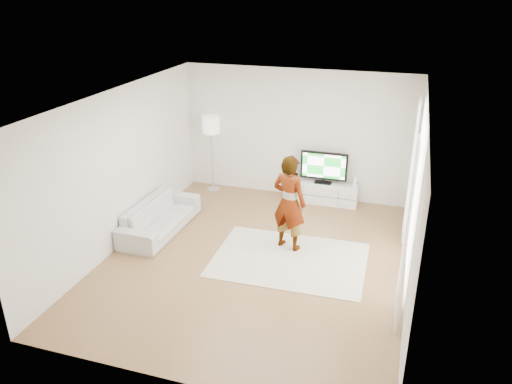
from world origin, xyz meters
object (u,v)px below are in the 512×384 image
(media_console, at_px, (322,193))
(rug, at_px, (289,260))
(television, at_px, (324,166))
(sofa, at_px, (160,217))
(floor_lamp, at_px, (211,128))
(player, at_px, (289,203))

(media_console, relative_size, rug, 0.59)
(television, bearing_deg, sofa, -139.77)
(rug, bearing_deg, television, 88.16)
(floor_lamp, bearing_deg, media_console, 1.48)
(media_console, relative_size, player, 0.88)
(player, relative_size, sofa, 0.87)
(rug, distance_m, player, 0.98)
(media_console, xyz_separation_m, rug, (-0.08, -2.60, -0.21))
(media_console, xyz_separation_m, television, (0.00, 0.03, 0.59))
(rug, bearing_deg, sofa, 172.83)
(sofa, height_order, floor_lamp, floor_lamp)
(media_console, distance_m, sofa, 3.54)
(player, height_order, sofa, player)
(television, relative_size, player, 0.58)
(media_console, xyz_separation_m, sofa, (-2.72, -2.27, 0.08))
(media_console, height_order, player, player)
(sofa, bearing_deg, player, -86.67)
(media_console, distance_m, player, 2.28)
(television, distance_m, player, 2.21)
(television, bearing_deg, media_console, -90.00)
(player, bearing_deg, floor_lamp, -25.39)
(floor_lamp, bearing_deg, sofa, -95.10)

